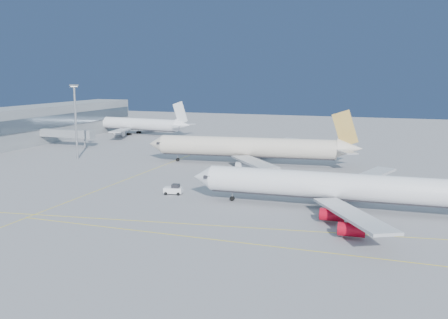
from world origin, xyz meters
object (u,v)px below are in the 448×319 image
at_px(airliner_virgin, 340,187).
at_px(airliner_third, 134,124).
at_px(pushback_tug, 174,190).
at_px(light_mast, 75,115).
at_px(airliner_etihad, 251,147).

bearing_deg(airliner_virgin, airliner_third, 134.26).
xyz_separation_m(pushback_tug, light_mast, (-52.22, 35.02, 13.56)).
height_order(airliner_etihad, light_mast, light_mast).
bearing_deg(airliner_third, airliner_etihad, -32.00).
bearing_deg(airliner_third, airliner_virgin, -37.93).
distance_m(airliner_virgin, airliner_etihad, 55.62).
bearing_deg(airliner_etihad, airliner_third, 135.78).
height_order(airliner_virgin, light_mast, light_mast).
xyz_separation_m(airliner_virgin, light_mast, (-91.09, 35.57, 9.82)).
bearing_deg(airliner_virgin, light_mast, 156.82).
relative_size(airliner_third, light_mast, 2.44).
height_order(airliner_etihad, airliner_third, airliner_etihad).
relative_size(airliner_etihad, airliner_third, 1.13).
bearing_deg(pushback_tug, airliner_etihad, 70.73).
height_order(airliner_virgin, airliner_third, airliner_third).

